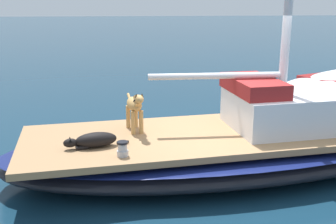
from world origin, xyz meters
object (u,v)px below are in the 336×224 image
at_px(sailboat_main, 228,150).
at_px(dog_black, 94,140).
at_px(deck_winch, 123,149).
at_px(dog_tan, 135,106).

xyz_separation_m(sailboat_main, dog_black, (0.55, -2.14, 0.43)).
bearing_deg(sailboat_main, deck_winch, -61.37).
xyz_separation_m(dog_tan, deck_winch, (1.07, -0.20, -0.32)).
relative_size(dog_tan, deck_winch, 4.44).
bearing_deg(dog_black, sailboat_main, 104.35).
height_order(dog_black, deck_winch, dog_black).
bearing_deg(dog_tan, sailboat_main, 84.94).
xyz_separation_m(dog_tan, dog_black, (0.68, -0.62, -0.32)).
distance_m(dog_tan, deck_winch, 1.14).
distance_m(dog_tan, dog_black, 0.97).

